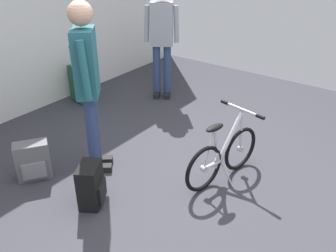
{
  "coord_description": "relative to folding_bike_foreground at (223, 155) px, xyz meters",
  "views": [
    {
      "loc": [
        -2.48,
        -1.74,
        2.29
      ],
      "look_at": [
        0.16,
        0.21,
        0.55
      ],
      "focal_mm": 39.66,
      "sensor_mm": 36.0,
      "label": 1
    }
  ],
  "objects": [
    {
      "name": "ground_plane",
      "position": [
        -0.39,
        0.31,
        -0.29
      ],
      "size": [
        7.07,
        7.07,
        0.0
      ],
      "primitive_type": "plane",
      "color": "#38383F"
    },
    {
      "name": "visitor_browsing",
      "position": [
        1.37,
        1.82,
        0.65
      ],
      "size": [
        0.38,
        0.45,
        1.64
      ],
      "color": "navy",
      "rests_on": "ground_plane"
    },
    {
      "name": "folding_bike_foreground",
      "position": [
        0.0,
        0.0,
        0.0
      ],
      "size": [
        1.03,
        0.53,
        0.74
      ],
      "color": "black",
      "rests_on": "ground_plane"
    },
    {
      "name": "visitor_near_wall",
      "position": [
        -0.62,
        1.19,
        0.73
      ],
      "size": [
        0.42,
        0.39,
        1.75
      ],
      "color": "navy",
      "rests_on": "ground_plane"
    },
    {
      "name": "rolling_suitcase",
      "position": [
        0.47,
        2.64,
        -0.01
      ],
      "size": [
        0.24,
        0.39,
        0.83
      ],
      "color": "#19472D",
      "rests_on": "ground_plane"
    },
    {
      "name": "handbag_on_floor",
      "position": [
        -1.07,
        0.78,
        -0.08
      ],
      "size": [
        0.34,
        0.31,
        0.42
      ],
      "color": "black",
      "rests_on": "ground_plane"
    },
    {
      "name": "backpack_on_floor",
      "position": [
        -1.13,
        1.57,
        -0.09
      ],
      "size": [
        0.38,
        0.33,
        0.4
      ],
      "color": "slate",
      "rests_on": "ground_plane"
    }
  ]
}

